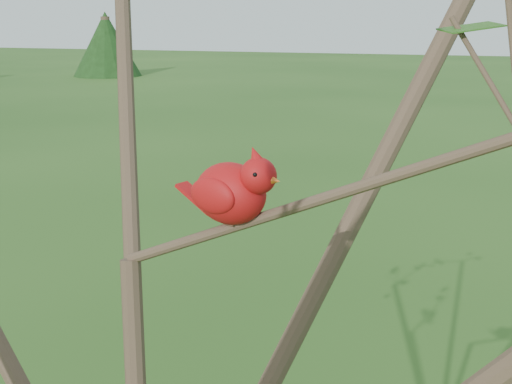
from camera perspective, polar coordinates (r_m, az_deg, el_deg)
crabapple_tree at (r=1.04m, az=-9.81°, el=0.93°), size 2.35×2.05×2.95m
cardinal at (r=1.10m, az=-1.79°, el=0.10°), size 0.20×0.13×0.14m
distant_trees at (r=25.41m, az=12.87°, el=12.41°), size 39.29×17.86×3.87m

